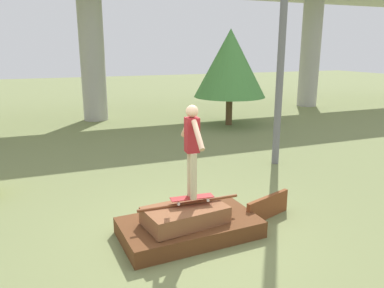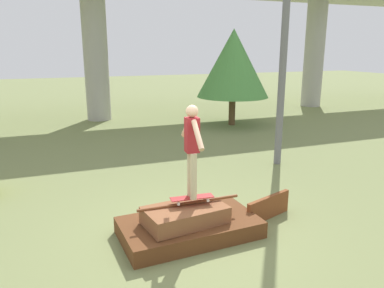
{
  "view_description": "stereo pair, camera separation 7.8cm",
  "coord_description": "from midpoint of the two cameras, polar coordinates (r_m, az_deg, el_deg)",
  "views": [
    {
      "loc": [
        -2.22,
        -5.71,
        3.27
      ],
      "look_at": [
        0.04,
        -0.03,
        1.7
      ],
      "focal_mm": 35.0,
      "sensor_mm": 36.0,
      "label": 1
    },
    {
      "loc": [
        -2.15,
        -5.74,
        3.27
      ],
      "look_at": [
        0.04,
        -0.03,
        1.7
      ],
      "focal_mm": 35.0,
      "sensor_mm": 36.0,
      "label": 2
    }
  ],
  "objects": [
    {
      "name": "ground_plane",
      "position": [
        6.95,
        -0.06,
        -13.71
      ],
      "size": [
        80.0,
        80.0,
        0.0
      ],
      "primitive_type": "plane",
      "color": "olive"
    },
    {
      "name": "scrap_pile",
      "position": [
        6.81,
        -0.21,
        -12.14
      ],
      "size": [
        2.5,
        1.47,
        0.65
      ],
      "color": "#5B3319",
      "rests_on": "ground_plane"
    },
    {
      "name": "scrap_plank_loose",
      "position": [
        7.63,
        11.84,
        -9.44
      ],
      "size": [
        1.14,
        0.47,
        0.46
      ],
      "color": "brown",
      "rests_on": "ground_plane"
    },
    {
      "name": "skateboard",
      "position": [
        6.63,
        0.34,
        -8.2
      ],
      "size": [
        0.78,
        0.26,
        0.09
      ],
      "color": "maroon",
      "rests_on": "scrap_pile"
    },
    {
      "name": "skater",
      "position": [
        6.32,
        0.35,
        -0.19
      ],
      "size": [
        0.24,
        1.15,
        1.62
      ],
      "color": "#C6B78E",
      "rests_on": "skateboard"
    },
    {
      "name": "tree_behind_left",
      "position": [
        16.3,
        6.44,
        12.1
      ],
      "size": [
        3.07,
        3.07,
        4.07
      ],
      "color": "brown",
      "rests_on": "ground_plane"
    }
  ]
}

